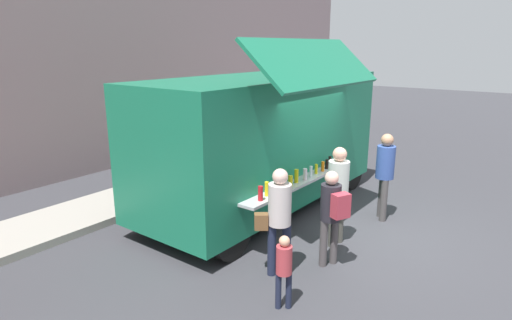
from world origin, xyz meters
TOP-DOWN VIEW (x-y plane):
  - ground_plane at (0.00, 0.00)m, footprint 60.00×60.00m
  - curb_strip at (-4.09, 4.84)m, footprint 28.00×1.60m
  - food_truck_main at (-0.09, 2.22)m, footprint 6.04×3.18m
  - trash_bin at (3.99, 4.54)m, footprint 0.60×0.60m
  - customer_front_ordering at (-0.84, 0.09)m, footprint 0.37×0.37m
  - customer_mid_with_backpack at (-1.61, -0.19)m, footprint 0.43×0.52m
  - customer_rear_waiting at (-2.36, 0.32)m, footprint 0.47×0.52m
  - customer_extra_browsing at (0.80, -0.14)m, footprint 0.36×0.36m
  - child_near_queue at (-3.05, -0.24)m, footprint 0.22×0.22m

SIDE VIEW (x-z plane):
  - ground_plane at x=0.00m, z-range 0.00..0.00m
  - curb_strip at x=-4.09m, z-range 0.00..0.15m
  - trash_bin at x=3.99m, z-range 0.00..0.99m
  - child_near_queue at x=-3.05m, z-range 0.10..1.17m
  - customer_mid_with_backpack at x=-1.61m, z-range 0.18..1.77m
  - customer_rear_waiting at x=-2.36m, z-range 0.16..1.88m
  - customer_extra_browsing at x=0.80m, z-range 0.17..1.96m
  - customer_front_ordering at x=-0.84m, z-range 0.17..1.97m
  - food_truck_main at x=-0.09m, z-range -0.23..3.36m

